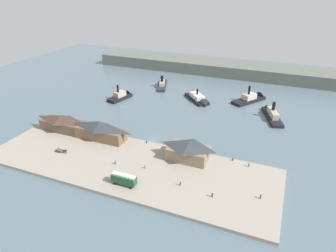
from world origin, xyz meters
The scene contains 22 objects.
ground_plane centered at (0.00, 0.00, 0.00)m, with size 320.00×320.00×0.00m, color slate.
quay_promenade centered at (0.00, -22.00, 0.60)m, with size 110.00×36.00×1.20m, color #9E9384.
seawall_edge centered at (0.00, -3.60, 0.50)m, with size 110.00×0.80×1.00m, color gray.
ferry_shed_central_terminal centered at (-40.55, -8.99, 4.87)m, with size 19.80×7.97×7.23m.
ferry_shed_east_terminal centered at (-19.87, -9.48, 5.38)m, with size 22.15×7.40×8.23m.
ferry_shed_customs_shed centered at (19.70, -10.25, 4.77)m, with size 15.50×9.99×7.04m.
street_tram centered at (5.23, -33.61, 3.58)m, with size 8.64×2.85×4.03m.
horse_cart centered at (-28.05, -25.06, 2.13)m, with size 5.47×1.55×1.87m.
pedestrian_walking_east centered at (22.66, -26.82, 1.98)m, with size 0.43×0.43×1.72m.
pedestrian_standing_center centered at (42.01, -6.96, 1.98)m, with size 0.42×0.42×1.71m.
pedestrian_near_cart centered at (7.34, -22.37, 1.89)m, with size 0.37×0.37×1.51m.
pedestrian_near_east_shed centered at (-3.99, -24.15, 1.94)m, with size 0.40×0.40×1.63m.
pedestrian_walking_west centered at (34.01, -28.56, 2.01)m, with size 0.44×0.44×1.78m.
pedestrian_by_tram centered at (48.22, -23.56, 2.00)m, with size 0.43×0.43×1.74m.
mooring_post_center_west centered at (-0.14, -5.50, 1.65)m, with size 0.44×0.44×0.90m, color black.
mooring_post_center_east centered at (35.77, -5.02, 1.65)m, with size 0.44×0.44×0.90m, color black.
ferry_moored_east centered at (-37.45, 38.30, 1.60)m, with size 9.39×17.46×10.52m.
ferry_approaching_east centered at (33.14, 63.80, 1.40)m, with size 18.22×22.95×11.59m.
ferry_outer_harbor centered at (44.83, 45.80, 1.42)m, with size 13.28×25.35×10.22m.
ferry_mid_harbor centered at (-24.97, 68.56, 1.31)m, with size 11.93×23.11×8.96m.
ferry_moored_west centered at (5.53, 50.10, 1.24)m, with size 19.17×19.62×9.05m.
far_headland centered at (0.00, 110.00, 4.00)m, with size 180.00×24.00×8.00m, color #60665B.
Camera 1 is at (49.82, -103.52, 63.64)m, focal length 32.28 mm.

